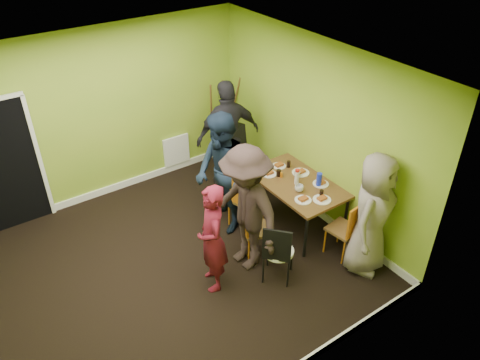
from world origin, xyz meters
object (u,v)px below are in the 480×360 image
at_px(chair_bentwood, 278,250).
at_px(person_standing, 212,239).
at_px(chair_left_far, 242,195).
at_px(blue_bottle, 319,180).
at_px(dining_table, 296,185).
at_px(chair_front_end, 348,227).
at_px(thermos, 297,177).
at_px(orange_bottle, 281,175).
at_px(person_back_end, 228,135).
at_px(person_left_far, 222,174).
at_px(chair_left_near, 252,225).
at_px(person_left_near, 246,209).
at_px(chair_back_end, 235,147).
at_px(person_front_end, 372,214).
at_px(easel, 224,122).

height_order(chair_bentwood, person_standing, person_standing).
bearing_deg(chair_left_far, blue_bottle, 42.06).
distance_m(dining_table, chair_front_end, 1.02).
relative_size(dining_table, blue_bottle, 7.03).
relative_size(dining_table, thermos, 7.12).
bearing_deg(chair_bentwood, orange_bottle, 98.35).
xyz_separation_m(chair_bentwood, orange_bottle, (0.90, 1.06, 0.27)).
xyz_separation_m(dining_table, person_back_end, (-0.23, 1.49, 0.26)).
bearing_deg(person_left_far, person_standing, -34.17).
relative_size(chair_left_near, orange_bottle, 11.30).
distance_m(blue_bottle, person_left_near, 1.35).
bearing_deg(person_left_far, thermos, 62.19).
xyz_separation_m(dining_table, person_standing, (-1.73, -0.39, 0.07)).
height_order(chair_left_near, chair_back_end, chair_back_end).
distance_m(person_left_far, person_left_near, 0.89).
xyz_separation_m(blue_bottle, person_standing, (-1.93, -0.14, -0.09)).
xyz_separation_m(thermos, person_standing, (-1.70, -0.37, -0.09)).
xyz_separation_m(person_left_far, person_back_end, (0.71, 0.92, 0.02)).
height_order(chair_back_end, person_left_near, person_left_near).
xyz_separation_m(chair_front_end, orange_bottle, (-0.20, 1.23, 0.27)).
distance_m(person_left_far, person_front_end, 2.16).
height_order(dining_table, thermos, thermos).
xyz_separation_m(chair_bentwood, person_left_far, (0.06, 1.39, 0.42)).
bearing_deg(blue_bottle, thermos, 134.35).
height_order(chair_front_end, chair_bentwood, chair_bentwood).
relative_size(person_left_near, person_back_end, 0.97).
distance_m(person_left_near, person_front_end, 1.65).
xyz_separation_m(chair_left_far, person_left_far, (-0.21, 0.20, 0.35)).
bearing_deg(easel, person_left_far, -123.52).
height_order(chair_front_end, person_left_near, person_left_near).
bearing_deg(chair_bentwood, person_left_near, 154.54).
bearing_deg(thermos, dining_table, 42.91).
relative_size(chair_left_far, person_standing, 0.68).
height_order(dining_table, person_standing, person_standing).
height_order(chair_back_end, blue_bottle, chair_back_end).
bearing_deg(person_left_near, dining_table, 101.21).
bearing_deg(person_standing, easel, 162.86).
bearing_deg(person_standing, person_back_end, 160.09).
bearing_deg(chair_front_end, person_back_end, 89.42).
bearing_deg(chair_left_near, person_left_far, -161.71).
xyz_separation_m(orange_bottle, person_left_far, (-0.84, 0.33, 0.15)).
height_order(thermos, person_left_near, person_left_near).
bearing_deg(thermos, person_front_end, -81.18).
bearing_deg(chair_left_near, person_front_end, 67.29).
relative_size(easel, person_front_end, 0.92).
bearing_deg(blue_bottle, chair_back_end, 104.61).
xyz_separation_m(person_standing, person_front_end, (1.90, -0.89, 0.12)).
relative_size(chair_front_end, blue_bottle, 4.35).
height_order(blue_bottle, person_standing, person_standing).
xyz_separation_m(chair_left_near, person_left_far, (0.03, 0.78, 0.42)).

